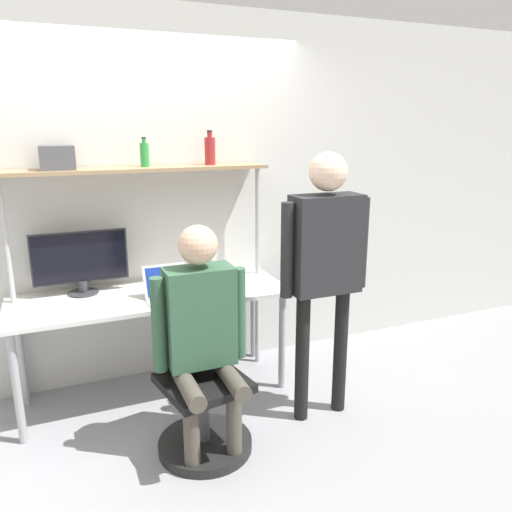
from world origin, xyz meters
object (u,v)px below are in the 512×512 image
Objects in this scene: person_seated at (202,325)px; person_standing at (325,253)px; office_chair at (201,404)px; storage_box at (57,158)px; bottle_green at (145,154)px; bottle_red at (210,150)px; laptop at (167,289)px; monitor at (80,260)px; cell_phone at (202,293)px.

person_standing is at bearing 5.60° from person_seated.
storage_box reaches higher than office_chair.
person_standing is at bearing -42.93° from bottle_green.
office_chair is 3.81× the size of bottle_red.
office_chair is (0.05, -0.59, -0.54)m from laptop.
person_standing is 8.19× the size of storage_box.
bottle_green is (-0.10, 0.94, 0.89)m from person_seated.
person_seated is (0.57, -0.95, -0.19)m from monitor.
person_seated is (-0.19, -0.64, 0.04)m from cell_phone.
person_standing is 1.80m from storage_box.
monitor is 2.62× the size of bottle_red.
bottle_green is 0.93× the size of storage_box.
person_seated reaches higher than monitor.
laptop is at bearing -31.18° from monitor.
laptop is at bearing -81.69° from bottle_green.
bottle_green reaches higher than office_chair.
storage_box is at bearing 125.73° from office_chair.
cell_phone is at bearing -19.99° from storage_box.
bottle_red reaches higher than laptop.
person_standing is (1.40, -0.87, 0.12)m from monitor.
person_standing is 1.14m from bottle_red.
bottle_green is at bearing 98.31° from laptop.
person_seated is 0.79× the size of person_standing.
laptop is at bearing 179.32° from cell_phone.
person_standing is 1.39m from bottle_green.
cell_phone is 1.01m from bottle_red.
bottle_red is (-0.46, 0.86, 0.59)m from person_standing.
storage_box is at bearing 160.01° from cell_phone.
bottle_red is at bearing 0.00° from storage_box.
cell_phone is 0.71× the size of storage_box.
laptop is at bearing 147.61° from person_standing.
laptop is at bearing -144.18° from bottle_red.
laptop is at bearing 94.81° from person_seated.
laptop reaches higher than office_chair.
bottle_red is at bearing 0.00° from bottle_green.
monitor is 2.14× the size of laptop.
person_seated is 0.89m from person_standing.
bottle_green is at bearing 0.00° from storage_box.
bottle_green reaches higher than monitor.
office_chair is 1.79m from storage_box.
office_chair is at bearing -108.13° from cell_phone.
person_seated is 1.36m from bottle_red.
laptop is 1.09m from storage_box.
monitor reaches higher than cell_phone.
storage_box is at bearing -173.09° from monitor.
bottle_red is (0.37, 0.89, 1.43)m from office_chair.
office_chair is 0.53× the size of person_standing.
office_chair reaches higher than cell_phone.
laptop is 1.08m from person_standing.
office_chair is 1.68m from bottle_green.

